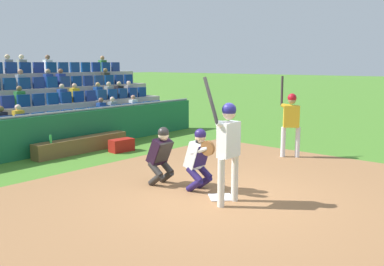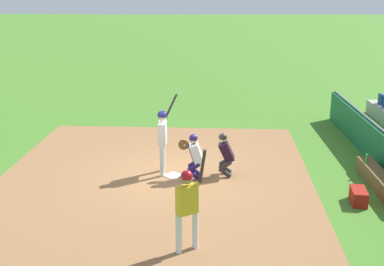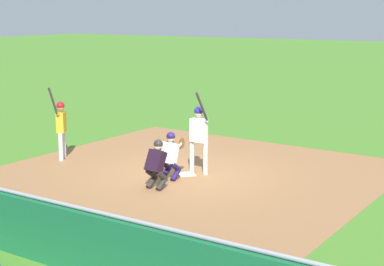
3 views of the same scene
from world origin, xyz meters
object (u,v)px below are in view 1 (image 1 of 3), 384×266
object	(u,v)px
catcher_crouching	(199,156)
water_bottle_on_bench	(51,139)
dugout_bench	(82,145)
on_deck_batter	(291,118)
home_plate_marker	(221,197)
home_plate_umpire	(161,153)
equipment_duffel_bag	(122,145)
batter_at_plate	(228,141)

from	to	relation	value
catcher_crouching	water_bottle_on_bench	xyz separation A→B (m)	(0.23, -4.90, -0.18)
dugout_bench	on_deck_batter	bearing A→B (deg)	122.44
catcher_crouching	on_deck_batter	distance (m)	4.06
home_plate_marker	home_plate_umpire	xyz separation A→B (m)	(0.07, -1.50, 0.68)
catcher_crouching	equipment_duffel_bag	bearing A→B (deg)	-111.45
catcher_crouching	water_bottle_on_bench	distance (m)	4.91
home_plate_umpire	batter_at_plate	bearing A→B (deg)	85.59
batter_at_plate	equipment_duffel_bag	world-z (taller)	batter_at_plate
home_plate_marker	home_plate_umpire	size ratio (longest dim) A/B	0.34
catcher_crouching	dugout_bench	world-z (taller)	catcher_crouching
batter_at_plate	equipment_duffel_bag	size ratio (longest dim) A/B	3.32
on_deck_batter	equipment_duffel_bag	bearing A→B (deg)	-60.23
batter_at_plate	on_deck_batter	world-z (taller)	batter_at_plate
water_bottle_on_bench	catcher_crouching	bearing A→B (deg)	92.68
dugout_bench	catcher_crouching	bearing A→B (deg)	80.40
home_plate_umpire	water_bottle_on_bench	size ratio (longest dim) A/B	5.78
dugout_bench	batter_at_plate	bearing A→B (deg)	78.89
catcher_crouching	water_bottle_on_bench	world-z (taller)	catcher_crouching
dugout_bench	water_bottle_on_bench	xyz separation A→B (m)	(1.07, 0.08, 0.33)
water_bottle_on_bench	on_deck_batter	size ratio (longest dim) A/B	0.10
water_bottle_on_bench	equipment_duffel_bag	world-z (taller)	water_bottle_on_bench
home_plate_marker	catcher_crouching	xyz separation A→B (m)	(-0.10, -0.62, 0.71)
home_plate_umpire	on_deck_batter	xyz separation A→B (m)	(-4.22, 0.93, 0.40)
dugout_bench	equipment_duffel_bag	size ratio (longest dim) A/B	4.35
home_plate_marker	equipment_duffel_bag	xyz separation A→B (m)	(-1.74, -4.77, 0.17)
home_plate_marker	catcher_crouching	distance (m)	0.95
batter_at_plate	equipment_duffel_bag	xyz separation A→B (m)	(-1.95, -5.06, -1.00)
home_plate_umpire	catcher_crouching	bearing A→B (deg)	101.29
home_plate_marker	water_bottle_on_bench	xyz separation A→B (m)	(0.12, -5.52, 0.53)
home_plate_marker	water_bottle_on_bench	bearing A→B (deg)	-88.71
catcher_crouching	water_bottle_on_bench	bearing A→B (deg)	-87.32
catcher_crouching	on_deck_batter	bearing A→B (deg)	179.26
batter_at_plate	water_bottle_on_bench	distance (m)	5.85
equipment_duffel_bag	catcher_crouching	bearing A→B (deg)	75.61
catcher_crouching	equipment_duffel_bag	size ratio (longest dim) A/B	1.85
home_plate_marker	batter_at_plate	size ratio (longest dim) A/B	0.19
equipment_duffel_bag	on_deck_batter	size ratio (longest dim) A/B	0.32
batter_at_plate	dugout_bench	bearing A→B (deg)	-101.11
catcher_crouching	equipment_duffel_bag	xyz separation A→B (m)	(-1.63, -4.16, -0.54)
batter_at_plate	dugout_bench	world-z (taller)	batter_at_plate
batter_at_plate	home_plate_umpire	xyz separation A→B (m)	(-0.14, -1.79, -0.49)
water_bottle_on_bench	equipment_duffel_bag	distance (m)	2.04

